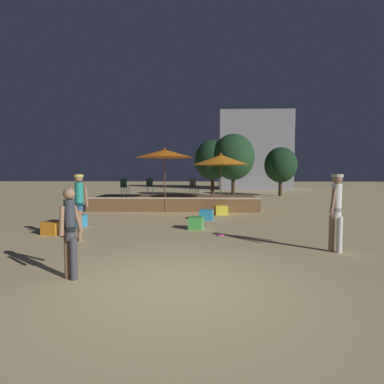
% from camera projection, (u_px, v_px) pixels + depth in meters
% --- Properties ---
extents(ground_plane, '(120.00, 120.00, 0.00)m').
position_uv_depth(ground_plane, '(176.00, 286.00, 5.05)').
color(ground_plane, tan).
extents(wooden_deck, '(8.50, 3.21, 0.72)m').
position_uv_depth(wooden_deck, '(175.00, 202.00, 16.02)').
color(wooden_deck, brown).
rests_on(wooden_deck, ground).
extents(patio_umbrella_0, '(2.67, 2.67, 2.85)m').
position_uv_depth(patio_umbrella_0, '(221.00, 160.00, 14.31)').
color(patio_umbrella_0, brown).
rests_on(patio_umbrella_0, ground).
extents(patio_umbrella_1, '(2.72, 2.72, 3.10)m').
position_uv_depth(patio_umbrella_1, '(165.00, 154.00, 14.30)').
color(patio_umbrella_1, brown).
rests_on(patio_umbrella_1, ground).
extents(cube_seat_0, '(0.65, 0.65, 0.41)m').
position_uv_depth(cube_seat_0, '(54.00, 227.00, 9.33)').
color(cube_seat_0, orange).
rests_on(cube_seat_0, ground).
extents(cube_seat_1, '(0.69, 0.69, 0.41)m').
position_uv_depth(cube_seat_1, '(76.00, 221.00, 10.55)').
color(cube_seat_1, '#2D9EDB').
rests_on(cube_seat_1, ground).
extents(cube_seat_2, '(0.60, 0.60, 0.41)m').
position_uv_depth(cube_seat_2, '(206.00, 215.00, 12.19)').
color(cube_seat_2, '#2D9EDB').
rests_on(cube_seat_2, ground).
extents(cube_seat_3, '(0.65, 0.65, 0.42)m').
position_uv_depth(cube_seat_3, '(221.00, 210.00, 13.67)').
color(cube_seat_3, yellow).
rests_on(cube_seat_3, ground).
extents(cube_seat_4, '(0.53, 0.53, 0.41)m').
position_uv_depth(cube_seat_4, '(196.00, 223.00, 10.15)').
color(cube_seat_4, '#4CC651').
rests_on(cube_seat_4, ground).
extents(person_0, '(0.32, 0.46, 1.64)m').
position_uv_depth(person_0, '(70.00, 231.00, 5.34)').
color(person_0, '#3F3F47').
rests_on(person_0, ground).
extents(person_1, '(0.49, 0.30, 1.88)m').
position_uv_depth(person_1, '(79.00, 202.00, 8.39)').
color(person_1, '#2D4C7F').
rests_on(person_1, ground).
extents(person_2, '(0.46, 0.43, 1.89)m').
position_uv_depth(person_2, '(336.00, 207.00, 7.16)').
color(person_2, white).
rests_on(person_2, ground).
extents(bistro_chair_0, '(0.46, 0.46, 0.90)m').
position_uv_depth(bistro_chair_0, '(193.00, 185.00, 15.82)').
color(bistro_chair_0, '#47474C').
rests_on(bistro_chair_0, wooden_deck).
extents(bistro_chair_1, '(0.44, 0.45, 0.90)m').
position_uv_depth(bistro_chair_1, '(150.00, 184.00, 16.52)').
color(bistro_chair_1, '#1E4C47').
rests_on(bistro_chair_1, wooden_deck).
extents(bistro_chair_2, '(0.48, 0.48, 0.90)m').
position_uv_depth(bistro_chair_2, '(124.00, 185.00, 15.45)').
color(bistro_chair_2, '#1E4C47').
rests_on(bistro_chair_2, wooden_deck).
extents(frisbee_disc, '(0.23, 0.23, 0.03)m').
position_uv_depth(frisbee_disc, '(220.00, 235.00, 9.10)').
color(frisbee_disc, '#E54C99').
rests_on(frisbee_disc, ground).
extents(background_tree_0, '(3.21, 3.21, 4.88)m').
position_uv_depth(background_tree_0, '(233.00, 157.00, 22.91)').
color(background_tree_0, '#3D2B1C').
rests_on(background_tree_0, ground).
extents(background_tree_1, '(2.84, 2.84, 4.50)m').
position_uv_depth(background_tree_1, '(213.00, 160.00, 23.59)').
color(background_tree_1, '#3D2B1C').
rests_on(background_tree_1, ground).
extents(background_tree_2, '(2.60, 2.60, 3.97)m').
position_uv_depth(background_tree_2, '(281.00, 165.00, 24.23)').
color(background_tree_2, '#3D2B1C').
rests_on(background_tree_2, ground).
extents(distant_building, '(8.13, 3.52, 8.82)m').
position_uv_depth(distant_building, '(254.00, 151.00, 34.43)').
color(distant_building, gray).
rests_on(distant_building, ground).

